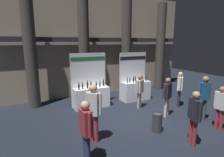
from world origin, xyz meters
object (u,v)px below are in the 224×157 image
trash_bin (157,122)px  visitor_5 (180,86)px  visitor_1 (86,128)px  visitor_6 (94,108)px  visitor_8 (204,95)px  visitor_0 (195,114)px  exhibitor_booth_1 (135,88)px  visitor_7 (167,94)px  visitor_2 (221,105)px  visitor_3 (140,89)px  exhibitor_booth_0 (91,94)px

trash_bin → visitor_5: (2.66, 1.53, 0.68)m
visitor_1 → visitor_6: bearing=-36.5°
visitor_6 → visitor_8: size_ratio=1.02×
trash_bin → visitor_0: 1.37m
exhibitor_booth_1 → visitor_7: (-0.11, -2.49, 0.35)m
visitor_1 → visitor_2: bearing=-99.1°
visitor_1 → visitor_5: same height
visitor_3 → visitor_6: 3.47m
exhibitor_booth_0 → visitor_8: bearing=-45.5°
visitor_0 → visitor_7: 2.14m
visitor_1 → visitor_3: size_ratio=1.07×
exhibitor_booth_0 → visitor_1: size_ratio=1.52×
exhibitor_booth_1 → visitor_8: (0.87, -3.44, 0.44)m
visitor_5 → visitor_7: 1.58m
trash_bin → visitor_1: visitor_1 is taller
exhibitor_booth_0 → visitor_5: 4.27m
visitor_6 → visitor_7: 3.45m
exhibitor_booth_0 → trash_bin: bearing=-70.7°
exhibitor_booth_0 → visitor_3: bearing=-30.9°
exhibitor_booth_0 → visitor_7: size_ratio=1.56×
visitor_0 → visitor_2: bearing=-59.9°
trash_bin → visitor_7: (1.23, 0.86, 0.64)m
exhibitor_booth_1 → visitor_7: exhibitor_booth_1 is taller
exhibitor_booth_0 → visitor_8: 4.86m
visitor_1 → visitor_2: (4.82, -0.35, -0.08)m
exhibitor_booth_1 → visitor_1: exhibitor_booth_1 is taller
visitor_0 → visitor_5: visitor_5 is taller
visitor_7 → visitor_0: bearing=46.8°
visitor_6 → visitor_3: bearing=-99.0°
visitor_2 → visitor_6: (-4.26, 1.27, 0.19)m
exhibitor_booth_0 → exhibitor_booth_1: size_ratio=1.02×
exhibitor_booth_0 → trash_bin: 3.57m
visitor_0 → visitor_1: visitor_1 is taller
exhibitor_booth_1 → visitor_0: 4.58m
exhibitor_booth_1 → visitor_1: (-4.10, -3.87, 0.38)m
visitor_3 → visitor_8: visitor_8 is taller
visitor_2 → visitor_3: (-1.28, 3.05, 0.01)m
visitor_2 → visitor_8: visitor_8 is taller
visitor_2 → visitor_6: visitor_6 is taller
exhibitor_booth_0 → visitor_1: 4.21m
visitor_2 → visitor_5: 2.47m
trash_bin → visitor_1: 2.88m
visitor_3 → visitor_7: size_ratio=0.96×
visitor_2 → visitor_1: bearing=84.7°
visitor_5 → visitor_6: 4.97m
exhibitor_booth_0 → visitor_2: bearing=-52.5°
exhibitor_booth_1 → visitor_5: 2.27m
exhibitor_booth_0 → visitor_3: size_ratio=1.62×
visitor_1 → visitor_2: visitor_1 is taller
visitor_7 → visitor_6: bearing=-13.1°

